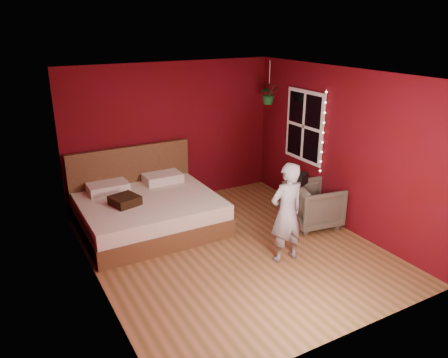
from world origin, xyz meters
TOP-DOWN VIEW (x-y plane):
  - floor at (0.00, 0.00)m, footprint 4.50×4.50m
  - room_walls at (0.00, 0.00)m, footprint 4.04×4.54m
  - window at (1.97, 0.90)m, footprint 0.05×0.97m
  - fairy_lights at (1.94, 0.37)m, footprint 0.04×0.04m
  - bed at (-0.86, 1.37)m, footprint 2.19×1.86m
  - person at (0.50, -0.60)m, footprint 0.54×0.36m
  - armchair at (1.60, 0.09)m, footprint 0.91×0.89m
  - handbag at (1.40, 0.20)m, footprint 0.29×0.22m
  - throw_pillow at (-1.27, 1.22)m, footprint 0.49×0.49m
  - hanging_plant at (1.61, 1.52)m, footprint 0.40×0.37m

SIDE VIEW (x-z plane):
  - floor at x=0.00m, z-range 0.00..0.00m
  - bed at x=-0.86m, z-range -0.29..0.91m
  - armchair at x=1.60m, z-range 0.00..0.73m
  - throw_pillow at x=-1.27m, z-range 0.55..0.69m
  - person at x=0.50m, z-range 0.00..1.47m
  - handbag at x=1.40m, z-range 0.73..0.91m
  - fairy_lights at x=1.94m, z-range 0.77..2.22m
  - window at x=1.97m, z-range 0.87..2.14m
  - room_walls at x=0.00m, z-range 0.37..2.99m
  - hanging_plant at x=1.61m, z-range 1.62..2.40m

